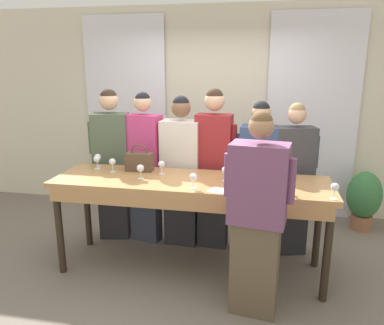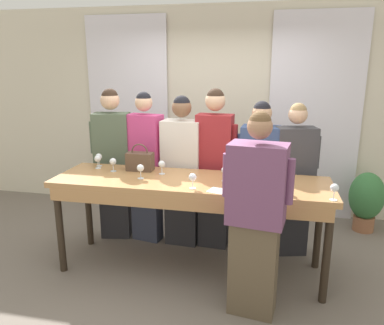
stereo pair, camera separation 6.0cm
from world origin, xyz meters
TOP-DOWN VIEW (x-y plane):
  - ground_plane at (0.00, 0.00)m, footprint 18.00×18.00m
  - wall_back at (0.00, 1.78)m, footprint 12.00×0.06m
  - curtain_panel_left at (-1.28, 1.71)m, footprint 1.17×0.03m
  - curtain_panel_right at (1.28, 1.71)m, footprint 1.17×0.03m
  - tasting_bar at (0.00, -0.02)m, footprint 2.67×0.75m
  - wine_bottle at (0.80, -0.10)m, footprint 0.07×0.07m
  - handbag at (-0.58, 0.21)m, footprint 0.27×0.14m
  - wine_glass_front_left at (-0.48, -0.07)m, footprint 0.07×0.07m
  - wine_glass_front_mid at (-0.84, 0.12)m, footprint 0.07×0.07m
  - wine_glass_front_right at (-0.32, 0.12)m, footprint 0.07×0.07m
  - wine_glass_center_left at (-1.08, 0.27)m, footprint 0.07×0.07m
  - wine_glass_center_mid at (0.08, -0.26)m, footprint 0.07×0.07m
  - wine_glass_center_right at (-1.05, 0.19)m, footprint 0.07×0.07m
  - wine_glass_back_left at (0.33, 0.02)m, footprint 0.07×0.07m
  - wine_glass_back_mid at (1.26, -0.31)m, footprint 0.07×0.07m
  - napkin at (0.30, -0.28)m, footprint 0.19×0.19m
  - guest_olive_jacket at (-1.04, 0.57)m, footprint 0.52×0.30m
  - guest_pink_top at (-0.65, 0.57)m, footprint 0.51×0.27m
  - guest_cream_sweater at (-0.22, 0.57)m, footprint 0.55×0.29m
  - guest_striped_shirt at (0.15, 0.57)m, footprint 0.50×0.24m
  - guest_navy_coat at (0.64, 0.57)m, footprint 0.51×0.30m
  - guest_beige_cap at (1.00, 0.57)m, footprint 0.52×0.32m
  - host_pouring at (0.65, -0.56)m, footprint 0.56×0.34m
  - potted_plant at (1.94, 1.35)m, footprint 0.42×0.42m

SIDE VIEW (x-z plane):
  - ground_plane at x=0.00m, z-range 0.00..0.00m
  - potted_plant at x=1.94m, z-range 0.04..0.80m
  - guest_beige_cap at x=1.00m, z-range 0.02..1.68m
  - guest_navy_coat at x=0.64m, z-range 0.01..1.68m
  - host_pouring at x=0.65m, z-range 0.00..1.70m
  - tasting_bar at x=0.00m, z-range 0.38..1.34m
  - guest_cream_sweater at x=-0.22m, z-range 0.01..1.73m
  - guest_pink_top at x=-0.65m, z-range 0.03..1.78m
  - guest_olive_jacket at x=-1.04m, z-range 0.03..1.81m
  - guest_striped_shirt at x=0.15m, z-range 0.05..1.84m
  - napkin at x=0.30m, z-range 0.96..0.96m
  - wine_glass_center_mid at x=0.08m, z-range 0.99..1.13m
  - handbag at x=-0.58m, z-range 0.92..1.20m
  - wine_glass_front_left at x=-0.48m, z-range 0.99..1.13m
  - wine_glass_front_mid at x=-0.84m, z-range 0.99..1.13m
  - wine_glass_front_right at x=-0.32m, z-range 0.99..1.13m
  - wine_glass_center_left at x=-1.08m, z-range 0.99..1.13m
  - wine_glass_center_right at x=-1.05m, z-range 0.99..1.13m
  - wine_glass_back_left at x=0.33m, z-range 0.99..1.13m
  - wine_glass_back_mid at x=1.26m, z-range 0.99..1.13m
  - wine_bottle at x=0.80m, z-range 0.92..1.25m
  - curtain_panel_left at x=-1.28m, z-range 0.00..2.69m
  - curtain_panel_right at x=1.28m, z-range 0.00..2.69m
  - wall_back at x=0.00m, z-range 0.00..2.80m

